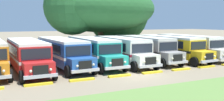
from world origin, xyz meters
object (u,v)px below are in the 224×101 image
object	(u,v)px
parked_bus_slot_2	(62,51)
parked_bus_slot_7	(189,45)
parked_bus_slot_5	(144,47)
parked_bus_slot_1	(27,54)
parked_bus_slot_3	(93,50)
parked_bus_slot_4	(121,49)
parked_bus_slot_6	(169,47)
broad_shade_tree	(100,9)

from	to	relation	value
parked_bus_slot_2	parked_bus_slot_7	xyz separation A→B (m)	(16.08, -0.34, 0.00)
parked_bus_slot_2	parked_bus_slot_5	size ratio (longest dim) A/B	1.01
parked_bus_slot_1	parked_bus_slot_3	world-z (taller)	same
parked_bus_slot_4	parked_bus_slot_2	bearing A→B (deg)	-93.99
parked_bus_slot_1	parked_bus_slot_7	size ratio (longest dim) A/B	1.00
parked_bus_slot_5	parked_bus_slot_3	bearing A→B (deg)	-91.98
parked_bus_slot_7	parked_bus_slot_3	bearing A→B (deg)	-92.88
parked_bus_slot_3	parked_bus_slot_6	size ratio (longest dim) A/B	0.99
parked_bus_slot_1	parked_bus_slot_5	size ratio (longest dim) A/B	1.00
parked_bus_slot_2	parked_bus_slot_7	size ratio (longest dim) A/B	1.01
parked_bus_slot_2	broad_shade_tree	distance (m)	14.07
parked_bus_slot_2	parked_bus_slot_4	world-z (taller)	same
parked_bus_slot_1	parked_bus_slot_3	xyz separation A→B (m)	(6.67, 0.67, 0.00)
parked_bus_slot_6	broad_shade_tree	size ratio (longest dim) A/B	0.66
parked_bus_slot_3	parked_bus_slot_5	distance (m)	6.36
parked_bus_slot_1	parked_bus_slot_2	distance (m)	3.47
parked_bus_slot_5	parked_bus_slot_2	bearing A→B (deg)	-91.45
parked_bus_slot_1	parked_bus_slot_5	distance (m)	13.04
parked_bus_slot_5	parked_bus_slot_7	xyz separation A→B (m)	(6.47, -0.33, 0.00)
parked_bus_slot_3	parked_bus_slot_7	size ratio (longest dim) A/B	1.00
parked_bus_slot_1	parked_bus_slot_2	world-z (taller)	same
parked_bus_slot_3	broad_shade_tree	bearing A→B (deg)	152.24
parked_bus_slot_7	parked_bus_slot_2	bearing A→B (deg)	-92.33
parked_bus_slot_3	broad_shade_tree	distance (m)	12.34
parked_bus_slot_5	parked_bus_slot_1	bearing A→B (deg)	-88.70
parked_bus_slot_2	parked_bus_slot_3	bearing A→B (deg)	87.19
parked_bus_slot_5	parked_bus_slot_7	size ratio (longest dim) A/B	1.00
parked_bus_slot_3	parked_bus_slot_4	distance (m)	3.14
parked_bus_slot_5	parked_bus_slot_6	bearing A→B (deg)	76.81
parked_bus_slot_2	parked_bus_slot_3	size ratio (longest dim) A/B	1.01
parked_bus_slot_4	broad_shade_tree	size ratio (longest dim) A/B	0.65
parked_bus_slot_4	parked_bus_slot_5	size ratio (longest dim) A/B	1.00
parked_bus_slot_3	parked_bus_slot_6	xyz separation A→B (m)	(9.53, -0.73, 0.00)
parked_bus_slot_1	parked_bus_slot_5	xyz separation A→B (m)	(13.02, 0.61, 0.00)
parked_bus_slot_3	broad_shade_tree	xyz separation A→B (m)	(5.22, 10.09, 4.83)
parked_bus_slot_1	parked_bus_slot_4	bearing A→B (deg)	88.62
parked_bus_slot_2	broad_shade_tree	size ratio (longest dim) A/B	0.66
parked_bus_slot_3	parked_bus_slot_6	distance (m)	9.56
parked_bus_slot_4	parked_bus_slot_3	bearing A→B (deg)	-99.58
parked_bus_slot_2	parked_bus_slot_1	bearing A→B (deg)	-83.49
parked_bus_slot_6	parked_bus_slot_1	bearing A→B (deg)	-94.41
parked_bus_slot_7	broad_shade_tree	xyz separation A→B (m)	(-7.62, 10.49, 4.83)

